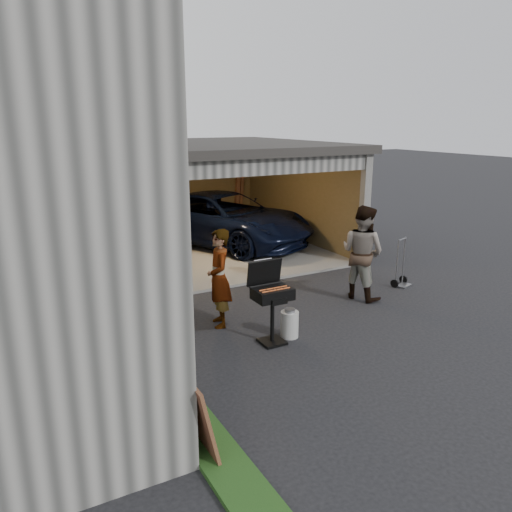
{
  "coord_description": "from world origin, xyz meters",
  "views": [
    {
      "loc": [
        -4.07,
        -5.61,
        3.48
      ],
      "look_at": [
        -0.02,
        1.83,
        1.15
      ],
      "focal_mm": 35.0,
      "sensor_mm": 36.0,
      "label": 1
    }
  ],
  "objects_px": {
    "hand_truck": "(401,277)",
    "man": "(362,252)",
    "bbq_grill": "(271,296)",
    "minivan": "(224,221)",
    "propane_tank": "(290,324)",
    "woman": "(219,278)",
    "plywood_panel": "(196,413)"
  },
  "relations": [
    {
      "from": "hand_truck",
      "to": "man",
      "type": "bearing_deg",
      "value": 168.01
    },
    {
      "from": "man",
      "to": "bbq_grill",
      "type": "relative_size",
      "value": 1.41
    },
    {
      "from": "minivan",
      "to": "propane_tank",
      "type": "bearing_deg",
      "value": -130.31
    },
    {
      "from": "woman",
      "to": "plywood_panel",
      "type": "relative_size",
      "value": 1.84
    },
    {
      "from": "plywood_panel",
      "to": "man",
      "type": "bearing_deg",
      "value": 31.85
    },
    {
      "from": "man",
      "to": "hand_truck",
      "type": "xyz_separation_m",
      "value": [
        1.25,
        0.14,
        -0.74
      ]
    },
    {
      "from": "woman",
      "to": "propane_tank",
      "type": "bearing_deg",
      "value": 52.49
    },
    {
      "from": "woman",
      "to": "man",
      "type": "distance_m",
      "value": 3.07
    },
    {
      "from": "woman",
      "to": "plywood_panel",
      "type": "distance_m",
      "value": 3.46
    },
    {
      "from": "minivan",
      "to": "plywood_panel",
      "type": "height_order",
      "value": "minivan"
    },
    {
      "from": "propane_tank",
      "to": "hand_truck",
      "type": "bearing_deg",
      "value": 16.76
    },
    {
      "from": "minivan",
      "to": "hand_truck",
      "type": "distance_m",
      "value": 5.38
    },
    {
      "from": "man",
      "to": "propane_tank",
      "type": "xyz_separation_m",
      "value": [
        -2.26,
        -0.92,
        -0.72
      ]
    },
    {
      "from": "woman",
      "to": "bbq_grill",
      "type": "distance_m",
      "value": 1.13
    },
    {
      "from": "hand_truck",
      "to": "plywood_panel",
      "type": "bearing_deg",
      "value": -171.0
    },
    {
      "from": "woman",
      "to": "hand_truck",
      "type": "xyz_separation_m",
      "value": [
        4.31,
        0.06,
        -0.65
      ]
    },
    {
      "from": "minivan",
      "to": "bbq_grill",
      "type": "relative_size",
      "value": 3.91
    },
    {
      "from": "minivan",
      "to": "propane_tank",
      "type": "relative_size",
      "value": 11.71
    },
    {
      "from": "hand_truck",
      "to": "bbq_grill",
      "type": "bearing_deg",
      "value": 177.54
    },
    {
      "from": "man",
      "to": "plywood_panel",
      "type": "xyz_separation_m",
      "value": [
        -4.72,
        -2.93,
        -0.48
      ]
    },
    {
      "from": "propane_tank",
      "to": "hand_truck",
      "type": "height_order",
      "value": "hand_truck"
    },
    {
      "from": "woman",
      "to": "minivan",
      "type": "bearing_deg",
      "value": 167.9
    },
    {
      "from": "bbq_grill",
      "to": "propane_tank",
      "type": "distance_m",
      "value": 0.68
    },
    {
      "from": "minivan",
      "to": "man",
      "type": "distance_m",
      "value": 5.21
    },
    {
      "from": "minivan",
      "to": "man",
      "type": "relative_size",
      "value": 2.77
    },
    {
      "from": "minivan",
      "to": "propane_tank",
      "type": "distance_m",
      "value": 6.34
    },
    {
      "from": "bbq_grill",
      "to": "man",
      "type": "bearing_deg",
      "value": 19.99
    },
    {
      "from": "man",
      "to": "hand_truck",
      "type": "distance_m",
      "value": 1.46
    },
    {
      "from": "woman",
      "to": "hand_truck",
      "type": "relative_size",
      "value": 1.63
    },
    {
      "from": "man",
      "to": "woman",
      "type": "bearing_deg",
      "value": 71.57
    },
    {
      "from": "propane_tank",
      "to": "hand_truck",
      "type": "xyz_separation_m",
      "value": [
        3.51,
        1.06,
        -0.02
      ]
    },
    {
      "from": "man",
      "to": "hand_truck",
      "type": "bearing_deg",
      "value": -100.73
    }
  ]
}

